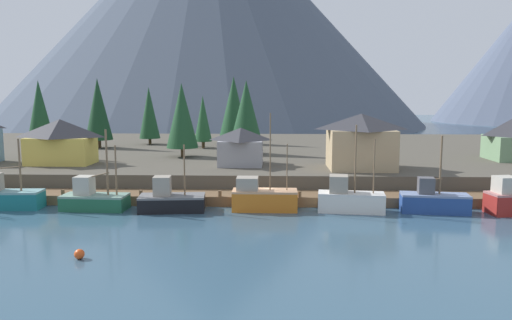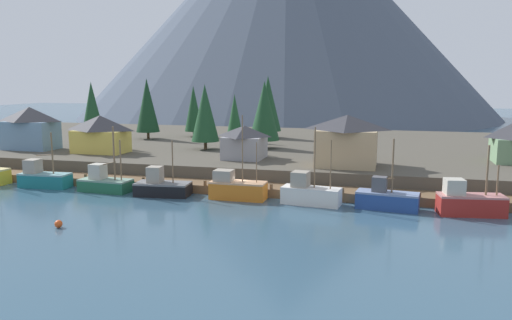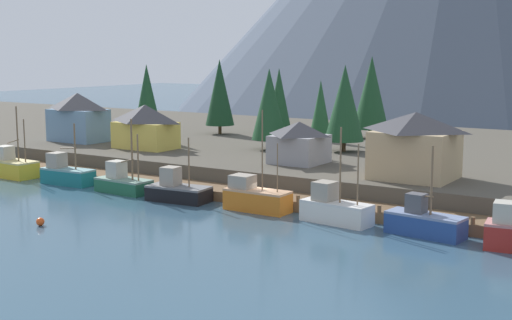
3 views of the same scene
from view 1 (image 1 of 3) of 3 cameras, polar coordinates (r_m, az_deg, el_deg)
name	(u,v)px [view 1 (image 1 of 3)]	position (r m, az deg, el deg)	size (l,w,h in m)	color
ground_plane	(263,178)	(69.59, 0.86, -2.10)	(400.00, 400.00, 1.00)	#335166
dock	(260,198)	(51.71, 0.47, -4.38)	(80.00, 4.00, 1.60)	brown
shoreline_bank	(265,155)	(81.20, 1.04, 0.55)	(400.00, 56.00, 2.50)	#4C473D
mountain_west_peak	(208,9)	(192.72, -5.51, 16.90)	(156.93, 156.93, 84.86)	#475160
fishing_boat_teal	(7,197)	(54.82, -26.68, -3.79)	(6.38, 2.73, 6.92)	#196B70
fishing_boat_green	(94,199)	(51.14, -18.14, -4.27)	(6.38, 2.99, 7.87)	#1E5B3D
fishing_boat_black	(171,200)	(48.79, -9.76, -4.58)	(6.50, 3.48, 6.44)	black
fishing_boat_orange	(262,198)	(48.29, 0.74, -4.34)	(6.27, 2.44, 9.45)	#CC6B1E
fishing_boat_white	(349,199)	(48.57, 10.64, -4.41)	(6.48, 3.01, 8.35)	silver
fishing_boat_blue	(434,201)	(50.42, 19.71, -4.46)	(6.48, 3.03, 7.36)	navy
house_green	(511,139)	(73.99, 27.18, 2.16)	(5.54, 6.41, 5.45)	#6B8E66
house_tan	(361,141)	(59.31, 11.94, 2.18)	(7.79, 6.91, 6.47)	tan
house_yellow	(61,141)	(66.49, -21.51, 2.02)	(8.16, 4.84, 5.62)	gold
house_grey	(241,146)	(61.18, -1.75, 1.61)	(5.60, 5.71, 4.61)	gray
conifer_near_left	(149,113)	(88.13, -12.16, 5.32)	(3.58, 3.58, 9.89)	#4C3823
conifer_mid_left	(40,112)	(74.90, -23.58, 5.09)	(3.63, 3.63, 10.62)	#4C3823
conifer_mid_right	(246,113)	(72.05, -1.13, 5.45)	(4.87, 4.87, 10.72)	#4C3823
conifer_back_left	(203,119)	(80.62, -6.11, 4.74)	(2.86, 2.86, 8.45)	#4C3823
conifer_back_right	(98,109)	(84.19, -17.66, 5.58)	(4.35, 4.35, 11.23)	#4C3823
conifer_centre	(234,106)	(87.07, -2.58, 6.16)	(5.06, 5.06, 11.73)	#4C3823
conifer_far_left	(182,116)	(69.53, -8.50, 5.07)	(4.41, 4.41, 10.24)	#4C3823
channel_buoy	(79,254)	(36.68, -19.61, -10.14)	(0.70, 0.70, 0.70)	#E04C19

